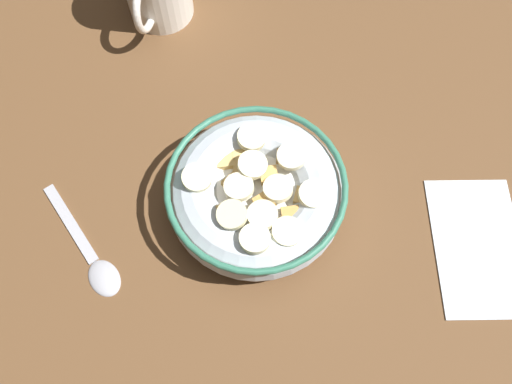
{
  "coord_description": "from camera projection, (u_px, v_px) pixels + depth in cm",
  "views": [
    {
      "loc": [
        18.2,
        3.73,
        45.59
      ],
      "look_at": [
        0.0,
        0.0,
        3.0
      ],
      "focal_mm": 36.01,
      "sensor_mm": 36.0,
      "label": 1
    }
  ],
  "objects": [
    {
      "name": "ground_plane",
      "position": [
        256.0,
        208.0,
        0.5
      ],
      "size": [
        106.75,
        106.75,
        2.0
      ],
      "primitive_type": "cube",
      "color": "brown"
    },
    {
      "name": "cereal_bowl",
      "position": [
        256.0,
        193.0,
        0.47
      ],
      "size": [
        16.28,
        16.28,
        5.74
      ],
      "color": "#B2BCC6",
      "rests_on": "ground_plane"
    },
    {
      "name": "spoon",
      "position": [
        93.0,
        261.0,
        0.47
      ],
      "size": [
        10.13,
        10.81,
        0.8
      ],
      "color": "#A5A5AD",
      "rests_on": "ground_plane"
    },
    {
      "name": "folded_napkin",
      "position": [
        478.0,
        245.0,
        0.47
      ],
      "size": [
        14.83,
        10.72,
        0.3
      ],
      "primitive_type": "cube",
      "rotation": [
        0.0,
        0.0,
        0.21
      ],
      "color": "silver",
      "rests_on": "ground_plane"
    }
  ]
}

